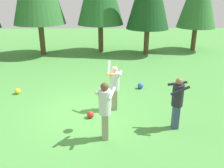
{
  "coord_description": "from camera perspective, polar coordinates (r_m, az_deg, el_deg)",
  "views": [
    {
      "loc": [
        0.71,
        -7.67,
        4.01
      ],
      "look_at": [
        0.89,
        -0.01,
        1.05
      ],
      "focal_mm": 39.16,
      "sensor_mm": 36.0,
      "label": 1
    }
  ],
  "objects": [
    {
      "name": "ground_plane",
      "position": [
        8.69,
        -5.93,
        -6.5
      ],
      "size": [
        40.0,
        40.0,
        0.0
      ],
      "primitive_type": "plane",
      "color": "#4C9342"
    },
    {
      "name": "person_thrower",
      "position": [
        8.45,
        0.61,
        -0.06
      ],
      "size": [
        0.54,
        0.57,
        1.77
      ],
      "rotation": [
        0.0,
        0.0,
        -1.7
      ],
      "color": "gray",
      "rests_on": "ground_plane"
    },
    {
      "name": "person_catcher",
      "position": [
        6.72,
        -1.69,
        -5.26
      ],
      "size": [
        0.61,
        0.68,
        1.72
      ],
      "rotation": [
        0.0,
        0.0,
        1.31
      ],
      "color": "gray",
      "rests_on": "ground_plane"
    },
    {
      "name": "person_bystander",
      "position": [
        7.53,
        15.03,
        -3.44
      ],
      "size": [
        0.59,
        0.51,
        1.64
      ],
      "rotation": [
        0.0,
        0.0,
        3.08
      ],
      "color": "#38476B",
      "rests_on": "ground_plane"
    },
    {
      "name": "frisbee",
      "position": [
        7.05,
        -0.32,
        2.25
      ],
      "size": [
        0.32,
        0.32,
        0.07
      ],
      "color": "orange"
    },
    {
      "name": "ball_red",
      "position": [
        8.26,
        -5.05,
        -7.1
      ],
      "size": [
        0.24,
        0.24,
        0.24
      ],
      "primitive_type": "sphere",
      "color": "red",
      "rests_on": "ground_plane"
    },
    {
      "name": "ball_blue",
      "position": [
        10.65,
        6.65,
        -0.42
      ],
      "size": [
        0.25,
        0.25,
        0.25
      ],
      "primitive_type": "sphere",
      "color": "blue",
      "rests_on": "ground_plane"
    },
    {
      "name": "ball_yellow",
      "position": [
        10.77,
        -21.17,
        -1.56
      ],
      "size": [
        0.24,
        0.24,
        0.24
      ],
      "primitive_type": "sphere",
      "color": "yellow",
      "rests_on": "ground_plane"
    }
  ]
}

